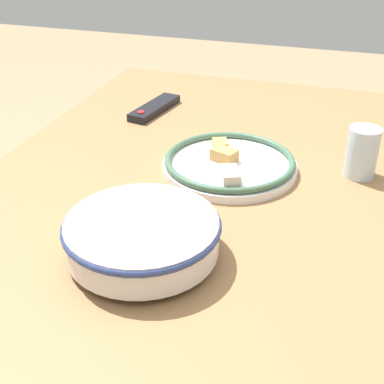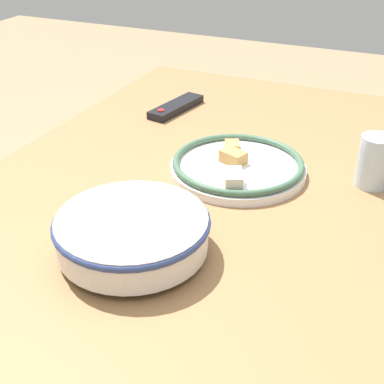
% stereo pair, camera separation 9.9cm
% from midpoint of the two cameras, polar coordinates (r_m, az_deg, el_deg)
% --- Properties ---
extents(dining_table, '(1.47, 1.06, 0.74)m').
position_cam_midpoint_polar(dining_table, '(1.07, 1.18, -4.25)').
color(dining_table, olive).
rests_on(dining_table, ground_plane).
extents(noodle_bowl, '(0.26, 0.26, 0.07)m').
position_cam_midpoint_polar(noodle_bowl, '(0.87, -8.61, -4.74)').
color(noodle_bowl, silver).
rests_on(noodle_bowl, dining_table).
extents(food_plate, '(0.29, 0.29, 0.05)m').
position_cam_midpoint_polar(food_plate, '(1.13, 1.52, 2.95)').
color(food_plate, white).
rests_on(food_plate, dining_table).
extents(tv_remote, '(0.20, 0.08, 0.02)m').
position_cam_midpoint_polar(tv_remote, '(1.46, -5.99, 8.87)').
color(tv_remote, black).
rests_on(tv_remote, dining_table).
extents(drinking_glass, '(0.07, 0.07, 0.11)m').
position_cam_midpoint_polar(drinking_glass, '(1.14, 15.34, 4.03)').
color(drinking_glass, silver).
rests_on(drinking_glass, dining_table).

